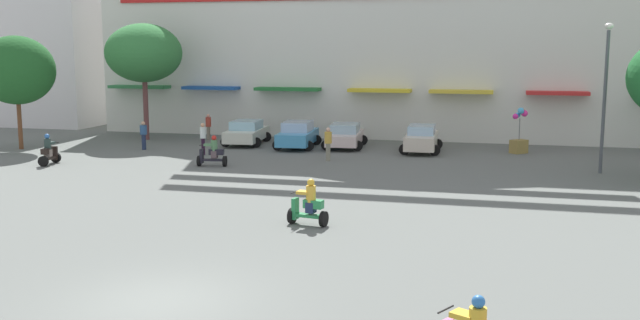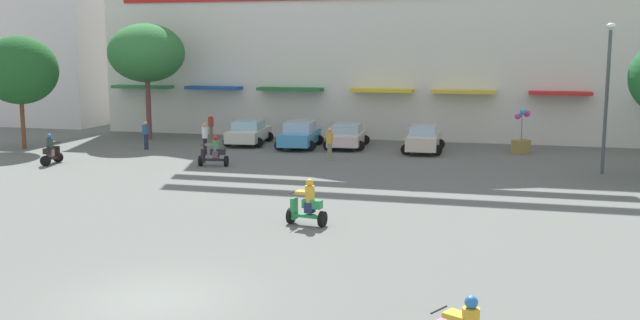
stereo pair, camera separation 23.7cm
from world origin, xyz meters
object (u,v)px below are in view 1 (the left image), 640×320
Objects in this scene: parked_car_0 at (246,132)px; parked_car_2 at (345,135)px; plaza_tree_2 at (16,70)px; scooter_rider_0 at (308,206)px; pedestrian_4 at (144,134)px; pedestrian_2 at (208,125)px; streetlamp_near at (605,87)px; plaza_tree_0 at (144,53)px; balloon_vendor_cart at (519,136)px; pedestrian_0 at (203,136)px; pedestrian_1 at (328,142)px; scooter_rider_5 at (49,152)px; scooter_rider_3 at (212,153)px; parked_car_3 at (422,138)px; parked_car_1 at (298,135)px.

parked_car_2 is (6.10, 0.02, -0.02)m from parked_car_0.
scooter_rider_0 is (20.75, -13.20, -3.87)m from plaza_tree_2.
pedestrian_4 is (-4.93, -3.61, 0.19)m from parked_car_0.
pedestrian_4 is at bearing 11.76° from plaza_tree_2.
pedestrian_2 reaches higher than scooter_rider_0.
pedestrian_2 is 23.69m from streetlamp_near.
pedestrian_4 is (-13.71, 14.66, 0.27)m from scooter_rider_0.
parked_car_2 is at bearing 18.21° from pedestrian_4.
plaza_tree_0 is 2.85× the size of balloon_vendor_cart.
pedestrian_0 is at bearing -100.11° from parked_car_0.
pedestrian_1 is at bearing -38.38° from parked_car_0.
plaza_tree_2 reaches higher than pedestrian_0.
plaza_tree_0 is at bearing 89.58° from scooter_rider_5.
scooter_rider_3 is (-7.65, 10.23, -0.01)m from scooter_rider_0.
parked_car_3 is 5.37m from balloon_vendor_cart.
scooter_rider_5 is at bearing -126.21° from parked_car_0.
plaza_tree_0 is at bearing 115.55° from pedestrian_4.
parked_car_1 is 2.68× the size of pedestrian_4.
parked_car_3 is at bearing 0.47° from parked_car_1.
pedestrian_2 reaches higher than pedestrian_4.
parked_car_0 is 8.01m from pedestrian_1.
pedestrian_1 is at bearing 0.32° from plaza_tree_2.
balloon_vendor_cart is (15.92, 0.19, 0.25)m from parked_car_0.
parked_car_3 is 17.73m from scooter_rider_0.
plaza_tree_2 is 3.96× the size of pedestrian_4.
parked_car_0 is at bearing 176.60° from parked_car_3.
scooter_rider_3 is 6.00m from pedestrian_1.
parked_car_2 is 14.82m from streetlamp_near.
parked_car_2 is at bearing 98.35° from scooter_rider_0.
parked_car_3 is 2.72× the size of scooter_rider_3.
pedestrian_4 reaches higher than parked_car_3.
plaza_tree_0 reaches higher than scooter_rider_3.
balloon_vendor_cart is (22.86, -0.38, -4.47)m from plaza_tree_0.
balloon_vendor_cart reaches higher than pedestrian_0.
parked_car_0 is 4.72m from pedestrian_0.
parked_car_1 reaches higher than parked_car_0.
balloon_vendor_cart reaches higher than parked_car_2.
parked_car_0 is at bearing 79.89° from pedestrian_0.
parked_car_1 is at bearing -179.53° from parked_car_3.
streetlamp_near reaches higher than pedestrian_1.
pedestrian_2 is at bearing 145.92° from pedestrian_1.
pedestrian_2 is at bearing 156.42° from parked_car_0.
parked_car_3 is at bearing -8.13° from pedestrian_2.
parked_car_2 is at bearing 36.20° from scooter_rider_5.
parked_car_2 is 16.23m from scooter_rider_5.
scooter_rider_5 is 11.59m from pedestrian_2.
parked_car_0 is at bearing 53.79° from scooter_rider_5.
pedestrian_1 is (13.20, -5.54, -4.46)m from plaza_tree_0.
streetlamp_near is (26.40, -6.00, -1.42)m from plaza_tree_0.
scooter_rider_5 is at bearing -42.17° from plaza_tree_2.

